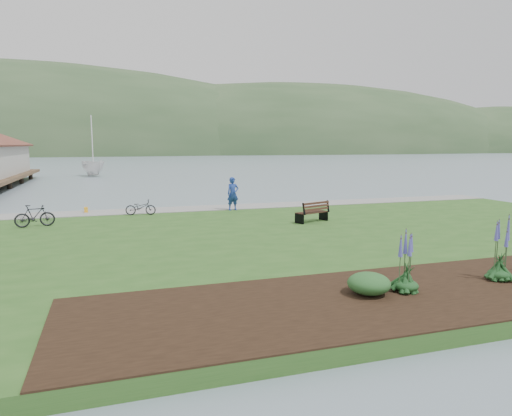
{
  "coord_description": "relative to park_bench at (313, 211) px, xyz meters",
  "views": [
    {
      "loc": [
        -7.57,
        -19.16,
        4.14
      ],
      "look_at": [
        -1.42,
        0.06,
        1.3
      ],
      "focal_mm": 32.0,
      "sensor_mm": 36.0,
      "label": 1
    }
  ],
  "objects": [
    {
      "name": "pannier",
      "position": [
        -10.59,
        6.55,
        -0.36
      ],
      "size": [
        0.21,
        0.3,
        0.31
      ],
      "primitive_type": "cube",
      "rotation": [
        0.0,
        0.0,
        0.08
      ],
      "color": "#F4A71C",
      "rests_on": "lawn"
    },
    {
      "name": "shoreline_path",
      "position": [
        -1.68,
        6.25,
        -0.5
      ],
      "size": [
        34.0,
        2.2,
        0.03
      ],
      "primitive_type": "cube",
      "color": "gray",
      "rests_on": "lawn"
    },
    {
      "name": "shrub_0",
      "position": [
        -3.23,
        -10.24,
        -0.21
      ],
      "size": [
        1.07,
        1.07,
        0.53
      ],
      "primitive_type": "ellipsoid",
      "color": "#1E4C21",
      "rests_on": "garden_bed"
    },
    {
      "name": "park_bench",
      "position": [
        0.0,
        0.0,
        0.0
      ],
      "size": [
        1.81,
        1.22,
        1.04
      ],
      "rotation": [
        0.0,
        0.0,
        0.35
      ],
      "color": "black",
      "rests_on": "lawn"
    },
    {
      "name": "person",
      "position": [
        -2.66,
        5.06,
        0.58
      ],
      "size": [
        0.86,
        0.65,
        2.21
      ],
      "primitive_type": "imported",
      "rotation": [
        0.0,
        0.0,
        0.13
      ],
      "color": "navy",
      "rests_on": "lawn"
    },
    {
      "name": "lawn",
      "position": [
        -1.68,
        -2.65,
        -0.72
      ],
      "size": [
        34.0,
        20.0,
        0.4
      ],
      "primitive_type": "cube",
      "color": "#28501C",
      "rests_on": "ground"
    },
    {
      "name": "sailboat",
      "position": [
        -11.25,
        42.46,
        -0.92
      ],
      "size": [
        12.04,
        12.14,
        24.65
      ],
      "primitive_type": "imported",
      "rotation": [
        0.0,
        0.0,
        0.35
      ],
      "color": "silver",
      "rests_on": "ground"
    },
    {
      "name": "echium_4",
      "position": [
        -2.23,
        -10.36,
        0.24
      ],
      "size": [
        0.62,
        0.62,
        1.81
      ],
      "color": "#153A1A",
      "rests_on": "garden_bed"
    },
    {
      "name": "bicycle_a",
      "position": [
        -7.78,
        4.84,
        -0.11
      ],
      "size": [
        0.83,
        1.65,
        0.82
      ],
      "primitive_type": "imported",
      "rotation": [
        0.0,
        0.0,
        1.38
      ],
      "color": "black",
      "rests_on": "lawn"
    },
    {
      "name": "bicycle_b",
      "position": [
        -12.59,
        2.7,
        -0.01
      ],
      "size": [
        0.77,
        1.75,
        1.02
      ],
      "primitive_type": "imported",
      "rotation": [
        0.0,
        0.0,
        1.74
      ],
      "color": "black",
      "rests_on": "lawn"
    },
    {
      "name": "echium_0",
      "position": [
        0.82,
        -10.29,
        0.27
      ],
      "size": [
        0.62,
        0.62,
        1.88
      ],
      "color": "#153A1A",
      "rests_on": "garden_bed"
    },
    {
      "name": "far_hillside",
      "position": [
        18.32,
        169.35,
        -0.92
      ],
      "size": [
        580.0,
        80.0,
        38.0
      ],
      "primitive_type": null,
      "color": "#2F4A2A",
      "rests_on": "ground"
    },
    {
      "name": "ground",
      "position": [
        -1.68,
        -0.65,
        -0.92
      ],
      "size": [
        600.0,
        600.0,
        0.0
      ],
      "primitive_type": "plane",
      "color": "slate",
      "rests_on": "ground"
    }
  ]
}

